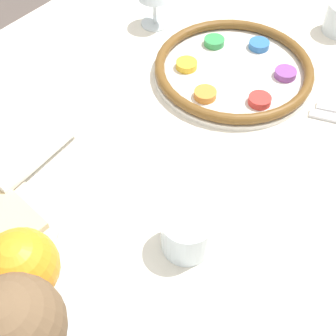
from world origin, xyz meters
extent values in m
plane|color=#564C47|center=(0.00, 0.00, 0.00)|extent=(8.00, 8.00, 0.00)
cube|color=silver|center=(0.00, 0.00, 0.38)|extent=(1.47, 0.99, 0.76)
cylinder|color=silver|center=(-0.29, 0.00, 0.76)|extent=(0.32, 0.32, 0.01)
torus|color=brown|center=(-0.29, 0.00, 0.78)|extent=(0.32, 0.32, 0.02)
cylinder|color=orange|center=(-0.19, 0.00, 0.77)|extent=(0.04, 0.04, 0.01)
cylinder|color=red|center=(-0.24, 0.09, 0.77)|extent=(0.04, 0.04, 0.01)
cylinder|color=#844299|center=(-0.34, 0.09, 0.77)|extent=(0.04, 0.04, 0.01)
cylinder|color=#2D6BB7|center=(-0.38, 0.00, 0.77)|extent=(0.04, 0.04, 0.01)
cylinder|color=#33934C|center=(-0.34, -0.08, 0.77)|extent=(0.04, 0.04, 0.01)
cylinder|color=gold|center=(-0.24, -0.08, 0.77)|extent=(0.04, 0.04, 0.01)
cylinder|color=silver|center=(-0.33, -0.24, 0.76)|extent=(0.06, 0.06, 0.00)
cylinder|color=silver|center=(-0.33, -0.24, 0.79)|extent=(0.01, 0.01, 0.06)
cylinder|color=silver|center=(0.31, 0.13, 0.87)|extent=(0.18, 0.18, 0.03)
sphere|color=orange|center=(0.29, 0.09, 0.93)|extent=(0.08, 0.08, 0.08)
sphere|color=brown|center=(0.34, 0.14, 0.94)|extent=(0.10, 0.10, 0.10)
cylinder|color=white|center=(0.11, -0.14, 0.78)|extent=(0.17, 0.05, 0.04)
cylinder|color=silver|center=(0.08, 0.16, 0.79)|extent=(0.08, 0.08, 0.07)
cube|color=silver|center=(0.12, -0.18, 0.76)|extent=(0.15, 0.04, 0.01)
camera|label=1|loc=(0.38, 0.36, 1.37)|focal=50.00mm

